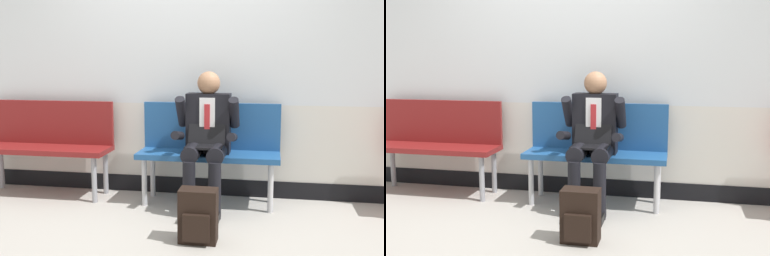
% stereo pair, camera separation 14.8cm
% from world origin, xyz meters
% --- Properties ---
extents(ground_plane, '(18.00, 18.00, 0.00)m').
position_xyz_m(ground_plane, '(0.00, 0.00, 0.00)').
color(ground_plane, '#9E9991').
extents(station_wall, '(5.23, 0.14, 2.71)m').
position_xyz_m(station_wall, '(0.00, 0.69, 1.34)').
color(station_wall, silver).
rests_on(station_wall, ground).
extents(bench_with_person, '(1.31, 0.42, 0.94)m').
position_xyz_m(bench_with_person, '(0.24, 0.42, 0.55)').
color(bench_with_person, navy).
rests_on(bench_with_person, ground).
extents(bench_empty, '(1.32, 0.42, 0.93)m').
position_xyz_m(bench_empty, '(-1.41, 0.42, 0.55)').
color(bench_empty, maroon).
rests_on(bench_empty, ground).
extents(person_seated, '(0.57, 0.70, 1.24)m').
position_xyz_m(person_seated, '(0.24, 0.22, 0.66)').
color(person_seated, black).
rests_on(person_seated, ground).
extents(backpack, '(0.28, 0.21, 0.40)m').
position_xyz_m(backpack, '(0.29, -0.57, 0.20)').
color(backpack, black).
rests_on(backpack, ground).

